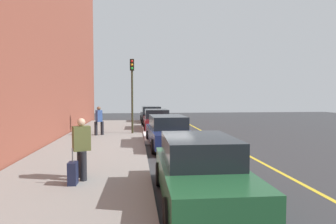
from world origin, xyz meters
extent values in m
plane|color=#333335|center=(0.00, 0.00, 0.00)|extent=(56.00, 56.00, 0.00)
cube|color=gray|center=(0.00, -3.30, 0.07)|extent=(28.00, 4.60, 0.15)
cube|color=gold|center=(0.00, 3.20, 0.00)|extent=(28.00, 0.14, 0.01)
cube|color=white|center=(-3.98, -0.70, 0.11)|extent=(6.37, 0.56, 0.22)
cylinder|color=black|center=(-11.03, 0.84, 0.32)|extent=(0.65, 0.24, 0.64)
cylinder|color=black|center=(-10.99, -0.84, 0.32)|extent=(0.65, 0.24, 0.64)
cylinder|color=black|center=(-13.83, 0.77, 0.32)|extent=(0.65, 0.24, 0.64)
cylinder|color=black|center=(-13.78, -0.91, 0.32)|extent=(0.65, 0.24, 0.64)
cube|color=black|center=(-12.41, -0.03, 0.59)|extent=(4.55, 1.91, 0.64)
cube|color=black|center=(-12.63, -0.04, 1.21)|extent=(2.38, 1.66, 0.60)
cylinder|color=black|center=(-5.22, 0.89, 0.32)|extent=(0.64, 0.22, 0.64)
cylinder|color=black|center=(-5.21, -0.79, 0.32)|extent=(0.64, 0.22, 0.64)
cylinder|color=black|center=(-8.00, 0.88, 0.32)|extent=(0.64, 0.22, 0.64)
cylinder|color=black|center=(-7.99, -0.80, 0.32)|extent=(0.64, 0.22, 0.64)
cube|color=maroon|center=(-6.60, 0.04, 0.59)|extent=(4.48, 1.81, 0.64)
cube|color=black|center=(-6.83, 0.04, 1.21)|extent=(2.33, 1.60, 0.60)
cylinder|color=black|center=(1.59, 1.02, 0.32)|extent=(0.65, 0.24, 0.64)
cylinder|color=black|center=(1.66, -0.66, 0.32)|extent=(0.65, 0.24, 0.64)
cylinder|color=black|center=(-1.35, 0.90, 0.32)|extent=(0.65, 0.24, 0.64)
cylinder|color=black|center=(-1.29, -0.78, 0.32)|extent=(0.65, 0.24, 0.64)
cube|color=navy|center=(0.15, 0.12, 0.59)|extent=(4.82, 1.98, 0.64)
cube|color=black|center=(-0.08, 0.11, 1.21)|extent=(2.53, 1.70, 0.60)
cylinder|color=black|center=(8.66, 0.87, 0.32)|extent=(0.64, 0.23, 0.64)
cylinder|color=black|center=(8.63, -0.81, 0.32)|extent=(0.64, 0.23, 0.64)
cylinder|color=black|center=(5.94, 0.92, 0.32)|extent=(0.64, 0.23, 0.64)
cylinder|color=black|center=(5.91, -0.76, 0.32)|extent=(0.64, 0.23, 0.64)
cube|color=#1E512D|center=(7.29, 0.05, 0.59)|extent=(4.42, 1.88, 0.64)
cube|color=black|center=(7.07, 0.06, 1.21)|extent=(2.31, 1.64, 0.60)
cylinder|color=black|center=(-3.51, -3.78, 0.55)|extent=(0.19, 0.19, 0.80)
cylinder|color=black|center=(-3.66, -3.44, 0.55)|extent=(0.19, 0.19, 0.80)
cube|color=#335193|center=(-3.59, -3.61, 1.29)|extent=(0.54, 0.45, 0.68)
sphere|color=brown|center=(-3.59, -3.61, 1.74)|extent=(0.22, 0.22, 0.22)
cylinder|color=black|center=(5.71, -2.85, 0.55)|extent=(0.19, 0.19, 0.80)
cylinder|color=black|center=(5.37, -2.99, 0.55)|extent=(0.19, 0.19, 0.80)
cube|color=brown|center=(5.54, -2.92, 1.29)|extent=(0.44, 0.53, 0.68)
sphere|color=#D8AD8C|center=(5.54, -2.92, 1.74)|extent=(0.22, 0.22, 0.22)
cylinder|color=#2D2D19|center=(-4.22, -1.65, 2.10)|extent=(0.12, 0.12, 3.89)
cube|color=black|center=(-4.22, -1.65, 4.39)|extent=(0.26, 0.26, 0.70)
sphere|color=red|center=(-4.07, -1.65, 4.60)|extent=(0.14, 0.14, 0.14)
sphere|color=orange|center=(-4.07, -1.65, 4.38)|extent=(0.14, 0.14, 0.14)
sphere|color=green|center=(-4.07, -1.65, 4.16)|extent=(0.14, 0.14, 0.14)
cube|color=#191E38|center=(6.04, -3.06, 0.45)|extent=(0.34, 0.22, 0.59)
cylinder|color=#4C4C4C|center=(6.04, -3.06, 0.92)|extent=(0.03, 0.03, 0.36)
camera|label=1|loc=(13.61, -1.41, 2.46)|focal=30.48mm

